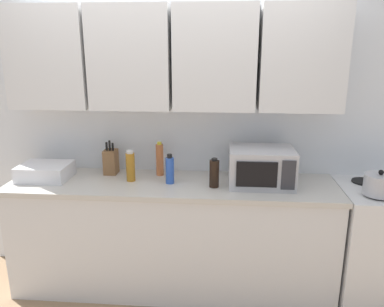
# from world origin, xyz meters

# --- Properties ---
(wall_back_with_cabinets) EXTENTS (3.39, 0.38, 2.60)m
(wall_back_with_cabinets) POSITION_xyz_m (0.00, -0.07, 1.58)
(wall_back_with_cabinets) COLOR white
(wall_back_with_cabinets) RESTS_ON ground_plane
(counter_run) EXTENTS (2.52, 0.63, 0.90)m
(counter_run) POSITION_xyz_m (0.00, -0.30, 0.45)
(counter_run) COLOR silver
(counter_run) RESTS_ON ground_plane
(kettle) EXTENTS (0.21, 0.21, 0.18)m
(kettle) POSITION_xyz_m (1.47, -0.46, 0.98)
(kettle) COLOR #B2B2B7
(kettle) RESTS_ON stove_range
(microwave) EXTENTS (0.48, 0.37, 0.28)m
(microwave) POSITION_xyz_m (0.67, -0.29, 1.04)
(microwave) COLOR #B7B7BC
(microwave) RESTS_ON counter_run
(dish_rack) EXTENTS (0.38, 0.30, 0.12)m
(dish_rack) POSITION_xyz_m (-1.00, -0.30, 0.96)
(dish_rack) COLOR silver
(dish_rack) RESTS_ON counter_run
(knife_block) EXTENTS (0.10, 0.12, 0.28)m
(knife_block) POSITION_xyz_m (-0.52, -0.13, 1.00)
(knife_block) COLOR brown
(knife_block) RESTS_ON counter_run
(bottle_blue_cleaner) EXTENTS (0.06, 0.06, 0.23)m
(bottle_blue_cleaner) POSITION_xyz_m (-0.01, -0.32, 1.01)
(bottle_blue_cleaner) COLOR #2D56B7
(bottle_blue_cleaner) RESTS_ON counter_run
(bottle_amber_vinegar) EXTENTS (0.07, 0.07, 0.24)m
(bottle_amber_vinegar) POSITION_xyz_m (-0.32, -0.29, 1.02)
(bottle_amber_vinegar) COLOR #AD701E
(bottle_amber_vinegar) RESTS_ON counter_run
(bottle_soy_dark) EXTENTS (0.07, 0.07, 0.22)m
(bottle_soy_dark) POSITION_xyz_m (0.32, -0.37, 1.01)
(bottle_soy_dark) COLOR black
(bottle_soy_dark) RESTS_ON counter_run
(bottle_spice_jar) EXTENTS (0.06, 0.06, 0.28)m
(bottle_spice_jar) POSITION_xyz_m (-0.12, -0.13, 1.03)
(bottle_spice_jar) COLOR #BC6638
(bottle_spice_jar) RESTS_ON counter_run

